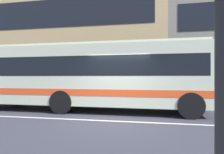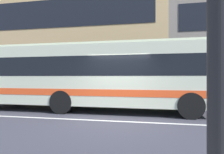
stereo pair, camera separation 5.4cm
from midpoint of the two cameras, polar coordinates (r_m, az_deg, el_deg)
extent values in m
plane|color=#3B3943|center=(7.66, 0.09, -11.88)|extent=(160.00, 160.00, 0.00)
cube|color=silver|center=(7.66, 0.09, -11.85)|extent=(60.00, 0.16, 0.01)
cube|color=#27491E|center=(13.00, 11.51, -5.12)|extent=(12.95, 1.10, 0.84)
cube|color=tan|center=(24.73, -16.44, 10.54)|extent=(24.78, 9.36, 12.22)
cube|color=black|center=(21.02, -22.70, 15.17)|extent=(22.79, 0.04, 2.44)
cube|color=beige|center=(10.06, -7.33, 0.43)|extent=(11.16, 2.62, 2.61)
cube|color=black|center=(10.07, -7.33, 2.66)|extent=(10.49, 2.63, 0.84)
cube|color=#EF4D20|center=(10.07, -7.33, -3.65)|extent=(10.94, 2.64, 0.28)
cube|color=beige|center=(10.16, -7.33, 8.15)|extent=(10.71, 2.22, 0.12)
cube|color=black|center=(9.74, 25.37, 2.75)|extent=(0.05, 2.10, 0.92)
cylinder|color=black|center=(10.74, 18.69, -5.77)|extent=(1.00, 0.29, 1.00)
cylinder|color=black|center=(8.48, 20.44, -7.31)|extent=(1.00, 0.29, 1.00)
cylinder|color=black|center=(11.42, -8.64, -5.43)|extent=(1.00, 0.29, 1.00)
cylinder|color=black|center=(9.32, -13.72, -6.65)|extent=(1.00, 0.29, 1.00)
cylinder|color=black|center=(13.30, -24.51, -4.66)|extent=(1.00, 0.29, 1.00)
camera|label=1|loc=(0.03, -90.17, 0.00)|focal=33.71mm
camera|label=2|loc=(0.03, 89.83, 0.00)|focal=33.71mm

